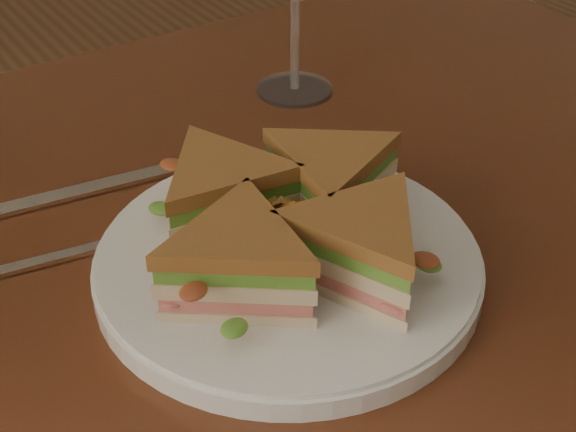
% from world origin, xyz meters
% --- Properties ---
extents(table, '(1.20, 0.80, 0.75)m').
position_xyz_m(table, '(0.00, 0.00, 0.65)').
color(table, '#39190D').
rests_on(table, ground).
extents(plate, '(0.28, 0.28, 0.02)m').
position_xyz_m(plate, '(0.04, -0.04, 0.76)').
color(plate, white).
rests_on(plate, table).
extents(sandwich_wedges, '(0.26, 0.26, 0.06)m').
position_xyz_m(sandwich_wedges, '(0.04, -0.04, 0.80)').
color(sandwich_wedges, beige).
rests_on(sandwich_wedges, plate).
extents(crisps_mound, '(0.09, 0.09, 0.05)m').
position_xyz_m(crisps_mound, '(0.04, -0.04, 0.79)').
color(crisps_mound, orange).
rests_on(crisps_mound, plate).
extents(knife, '(0.21, 0.04, 0.00)m').
position_xyz_m(knife, '(-0.03, 0.13, 0.75)').
color(knife, silver).
rests_on(knife, table).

